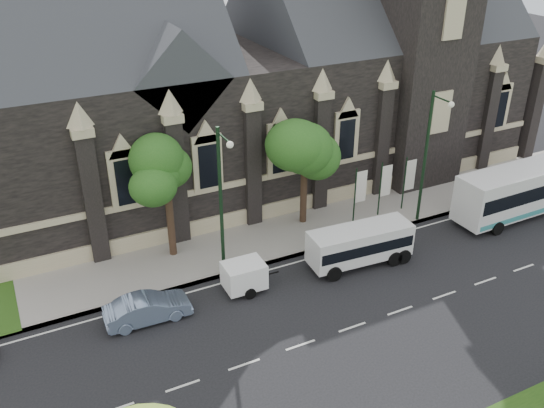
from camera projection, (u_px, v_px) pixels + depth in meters
ground at (352, 327)px, 29.66m from camera, size 160.00×160.00×0.00m
sidewalk at (269, 239)px, 37.15m from camera, size 80.00×5.00×0.15m
museum at (275, 69)px, 42.76m from camera, size 40.00×17.70×29.90m
tree_walk_right at (306, 140)px, 36.71m from camera, size 4.08×4.08×7.80m
tree_walk_left at (168, 167)px, 33.18m from camera, size 3.91×3.91×7.64m
street_lamp_near at (428, 152)px, 36.86m from camera, size 0.36×1.88×9.00m
street_lamp_mid at (222, 197)px, 31.32m from camera, size 0.36×1.88×9.00m
banner_flag_left at (359, 190)px, 38.17m from camera, size 0.90×0.10×4.00m
banner_flag_center at (384, 184)px, 38.96m from camera, size 0.90×0.10×4.00m
banner_flag_right at (408, 178)px, 39.75m from camera, size 0.90×0.10×4.00m
tour_coach at (533, 187)px, 39.66m from camera, size 12.11×2.95×3.52m
shuttle_bus at (360, 243)px, 34.19m from camera, size 6.32×2.61×2.39m
box_trailer at (244, 275)px, 32.03m from camera, size 3.23×1.89×1.72m
sedan at (148, 308)px, 29.86m from camera, size 4.44×1.67×1.45m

